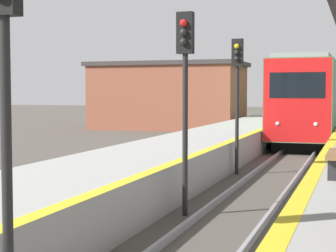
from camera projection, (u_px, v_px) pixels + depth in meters
train at (316, 100)px, 34.17m from camera, size 2.90×22.34×4.44m
signal_near at (4, 57)px, 6.13m from camera, size 0.36×0.31×4.46m
signal_mid at (185, 74)px, 12.20m from camera, size 0.36×0.31×4.46m
signal_far at (237, 80)px, 18.36m from camera, size 0.36×0.31×4.46m
station_building at (168, 96)px, 41.31m from camera, size 11.11×6.14×4.88m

